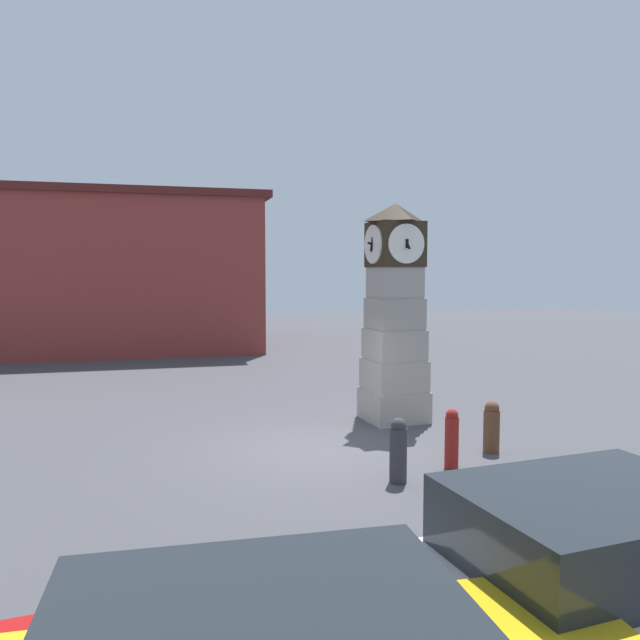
{
  "coord_description": "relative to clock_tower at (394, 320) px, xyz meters",
  "views": [
    {
      "loc": [
        -4.01,
        -11.18,
        3.41
      ],
      "look_at": [
        0.96,
        2.64,
        2.29
      ],
      "focal_mm": 35.0,
      "sensor_mm": 36.0,
      "label": 1
    }
  ],
  "objects": [
    {
      "name": "clock_tower",
      "position": [
        0.0,
        0.0,
        0.0
      ],
      "size": [
        1.36,
        1.38,
        4.97
      ],
      "color": "#9D988D",
      "rests_on": "ground_plane"
    },
    {
      "name": "bollard_near_tower",
      "position": [
        -1.86,
        -3.89,
        -1.78
      ],
      "size": [
        0.28,
        0.28,
        1.07
      ],
      "color": "#333338",
      "rests_on": "ground_plane"
    },
    {
      "name": "ground_plane",
      "position": [
        -2.4,
        -1.61,
        -2.32
      ],
      "size": [
        77.7,
        77.7,
        0.0
      ],
      "primitive_type": "plane",
      "color": "#424247"
    },
    {
      "name": "bollard_mid_row",
      "position": [
        -0.65,
        -3.55,
        -1.78
      ],
      "size": [
        0.24,
        0.24,
        1.05
      ],
      "color": "maroon",
      "rests_on": "ground_plane"
    },
    {
      "name": "car_by_building",
      "position": [
        -2.21,
        -8.69,
        -1.53
      ],
      "size": [
        4.27,
        2.1,
        1.56
      ],
      "color": "silver",
      "rests_on": "ground_plane"
    },
    {
      "name": "street_lamp_far_side",
      "position": [
        -3.65,
        13.17,
        0.92
      ],
      "size": [
        0.5,
        0.24,
        5.52
      ],
      "color": "slate",
      "rests_on": "ground_plane"
    },
    {
      "name": "warehouse_blue_far",
      "position": [
        -9.12,
        18.1,
        1.07
      ],
      "size": [
        20.9,
        12.46,
        6.76
      ],
      "color": "maroon",
      "rests_on": "ground_plane"
    },
    {
      "name": "bollard_far_row",
      "position": [
        0.59,
        -2.95,
        -1.82
      ],
      "size": [
        0.3,
        0.3,
        0.98
      ],
      "color": "brown",
      "rests_on": "ground_plane"
    }
  ]
}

